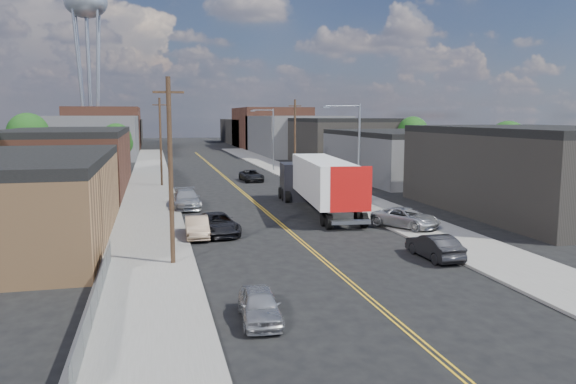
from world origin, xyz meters
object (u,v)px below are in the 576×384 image
car_right_lot_c (325,175)px  car_ahead_truck (252,176)px  car_left_b (197,227)px  car_right_lot_a (406,218)px  car_left_c (217,224)px  car_left_d (186,199)px  car_right_lot_b (329,186)px  semi_truck (316,181)px  car_left_a (260,305)px  car_right_oncoming (434,246)px  water_tower (86,8)px

car_right_lot_c → car_ahead_truck: (-8.39, 3.38, -0.19)m
car_left_b → car_right_lot_a: bearing=-1.1°
car_left_c → car_right_lot_c: 31.32m
car_left_b → car_right_lot_c: bearing=59.4°
car_left_c → car_right_lot_a: 13.27m
car_left_d → car_right_lot_b: size_ratio=1.01×
semi_truck → car_left_b: semi_truck is taller
car_left_a → car_right_lot_b: bearing=72.2°
car_right_lot_c → car_left_d: bearing=-145.1°
car_left_a → car_ahead_truck: (7.81, 46.93, 0.04)m
semi_truck → car_ahead_truck: (-1.59, 22.72, -1.89)m
car_left_c → car_right_oncoming: size_ratio=1.21×
car_left_d → car_right_oncoming: 24.35m
car_right_lot_b → car_right_lot_a: bearing=-75.8°
car_right_lot_b → car_ahead_truck: size_ratio=1.10×
car_left_a → car_ahead_truck: car_ahead_truck is taller
water_tower → car_left_d: 87.85m
car_left_a → car_left_d: size_ratio=0.68×
water_tower → car_right_lot_c: size_ratio=8.52×
car_left_c → car_left_b: bearing=-161.9°
semi_truck → car_left_c: semi_truck is taller
car_right_lot_a → car_ahead_truck: (-5.59, 31.66, -0.14)m
car_right_lot_b → car_right_lot_c: size_ratio=1.28×
car_left_b → car_ahead_truck: size_ratio=0.84×
car_left_d → car_right_lot_b: (14.60, 5.10, 0.14)m
car_left_d → car_right_lot_c: car_right_lot_c is taller
car_left_c → car_right_oncoming: 14.56m
car_right_oncoming → car_right_lot_c: size_ratio=1.00×
semi_truck → car_left_a: bearing=-105.3°
semi_truck → car_right_lot_a: (4.00, -8.93, -1.74)m
semi_truck → car_left_a: 26.04m
semi_truck → car_right_lot_a: bearing=-60.0°
car_right_lot_a → car_left_b: bearing=145.3°
water_tower → car_right_lot_b: bearing=-68.3°
car_right_lot_b → car_left_a: bearing=-97.8°
car_right_lot_a → car_ahead_truck: bearing=68.2°
semi_truck → car_left_d: (-10.60, 3.92, -1.77)m
car_right_oncoming → car_right_lot_a: 8.26m
semi_truck → car_left_a: semi_truck is taller
car_ahead_truck → car_left_c: bearing=-108.0°
car_left_b → car_left_c: 1.54m
car_left_c → car_left_d: car_left_d is taller
car_left_c → car_right_oncoming: (11.16, -9.36, -0.01)m
car_left_a → car_right_lot_b: 35.84m
car_left_a → car_left_b: 16.03m
car_left_b → car_right_lot_a: car_right_lot_a is taller
car_left_a → car_left_b: bearing=98.4°
car_left_b → car_right_oncoming: bearing=-33.1°
car_right_oncoming → car_right_lot_b: 26.04m
car_left_b → water_tower: bearing=101.2°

